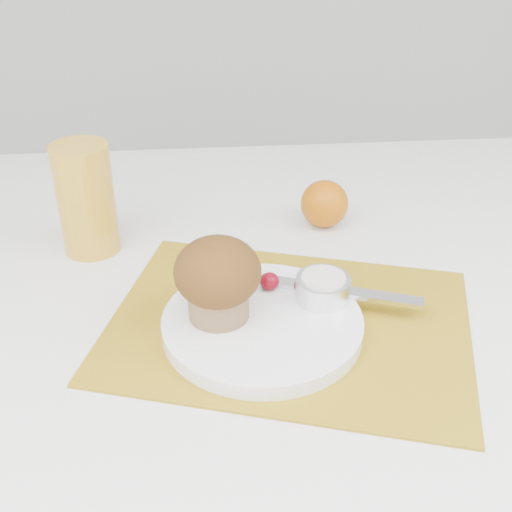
{
  "coord_description": "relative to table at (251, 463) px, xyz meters",
  "views": [
    {
      "loc": [
        -0.05,
        -0.64,
        1.19
      ],
      "look_at": [
        0.0,
        -0.01,
        0.8
      ],
      "focal_mm": 45.0,
      "sensor_mm": 36.0,
      "label": 1
    }
  ],
  "objects": [
    {
      "name": "table",
      "position": [
        0.0,
        0.0,
        0.0
      ],
      "size": [
        1.2,
        0.8,
        0.75
      ],
      "primitive_type": "cube",
      "color": "white",
      "rests_on": "ground"
    },
    {
      "name": "placemat",
      "position": [
        0.03,
        -0.13,
        0.38
      ],
      "size": [
        0.46,
        0.39,
        0.0
      ],
      "primitive_type": "cube",
      "rotation": [
        0.0,
        0.0,
        -0.29
      ],
      "color": "#A47E16",
      "rests_on": "table"
    },
    {
      "name": "plate",
      "position": [
        0.0,
        -0.14,
        0.39
      ],
      "size": [
        0.23,
        0.23,
        0.02
      ],
      "primitive_type": "cylinder",
      "rotation": [
        0.0,
        0.0,
        0.06
      ],
      "color": "white",
      "rests_on": "placemat"
    },
    {
      "name": "ramekin",
      "position": [
        0.07,
        -0.11,
        0.41
      ],
      "size": [
        0.07,
        0.07,
        0.03
      ],
      "primitive_type": "cylinder",
      "rotation": [
        0.0,
        0.0,
        -0.21
      ],
      "color": "silver",
      "rests_on": "plate"
    },
    {
      "name": "cream",
      "position": [
        0.07,
        -0.11,
        0.42
      ],
      "size": [
        0.06,
        0.06,
        0.01
      ],
      "primitive_type": "cylinder",
      "rotation": [
        0.0,
        0.0,
        -0.33
      ],
      "color": "silver",
      "rests_on": "ramekin"
    },
    {
      "name": "raspberry_near",
      "position": [
        0.02,
        -0.09,
        0.41
      ],
      "size": [
        0.02,
        0.02,
        0.02
      ],
      "primitive_type": "ellipsoid",
      "color": "#50020B",
      "rests_on": "plate"
    },
    {
      "name": "raspberry_far",
      "position": [
        0.05,
        -0.1,
        0.41
      ],
      "size": [
        0.02,
        0.02,
        0.02
      ],
      "primitive_type": "ellipsoid",
      "color": "#560212",
      "rests_on": "plate"
    },
    {
      "name": "butter_knife",
      "position": [
        0.08,
        -0.1,
        0.4
      ],
      "size": [
        0.21,
        0.09,
        0.01
      ],
      "primitive_type": "cube",
      "rotation": [
        0.0,
        0.0,
        -0.35
      ],
      "color": "silver",
      "rests_on": "plate"
    },
    {
      "name": "orange",
      "position": [
        0.11,
        0.1,
        0.41
      ],
      "size": [
        0.07,
        0.07,
        0.07
      ],
      "primitive_type": "sphere",
      "color": "#C15F06",
      "rests_on": "table"
    },
    {
      "name": "juice_glass",
      "position": [
        -0.21,
        0.06,
        0.45
      ],
      "size": [
        0.07,
        0.07,
        0.15
      ],
      "primitive_type": "cylinder",
      "rotation": [
        0.0,
        0.0,
        -0.02
      ],
      "color": "gold",
      "rests_on": "table"
    },
    {
      "name": "muffin",
      "position": [
        -0.04,
        -0.13,
        0.44
      ],
      "size": [
        0.09,
        0.09,
        0.09
      ],
      "color": "#906A46",
      "rests_on": "plate"
    }
  ]
}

